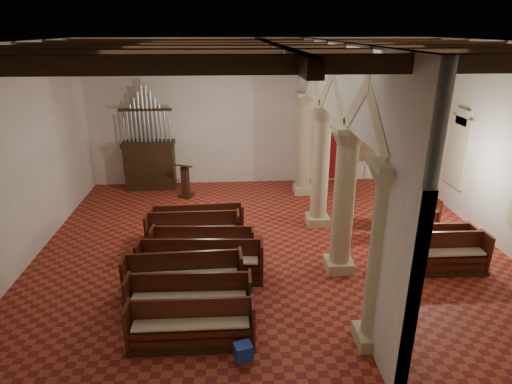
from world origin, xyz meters
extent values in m
plane|color=#9C3822|center=(0.00, 0.00, 0.00)|extent=(14.00, 14.00, 0.00)
plane|color=black|center=(0.00, 0.00, 6.00)|extent=(14.00, 14.00, 0.00)
cube|color=white|center=(0.00, 6.00, 3.00)|extent=(14.00, 0.02, 6.00)
cube|color=white|center=(0.00, -6.00, 3.00)|extent=(14.00, 0.02, 6.00)
cube|color=white|center=(-7.00, 0.00, 3.00)|extent=(0.02, 12.00, 6.00)
cube|color=white|center=(7.00, 0.00, 3.00)|extent=(0.02, 12.00, 6.00)
cube|color=beige|center=(1.80, -4.50, 0.15)|extent=(0.75, 0.75, 0.30)
cylinder|color=beige|center=(1.80, -4.50, 1.95)|extent=(0.56, 0.56, 3.30)
cube|color=beige|center=(1.80, -1.50, 0.15)|extent=(0.75, 0.75, 0.30)
cylinder|color=beige|center=(1.80, -1.50, 1.95)|extent=(0.56, 0.56, 3.30)
cube|color=beige|center=(1.80, 1.50, 0.15)|extent=(0.75, 0.75, 0.30)
cylinder|color=beige|center=(1.80, 1.50, 1.95)|extent=(0.56, 0.56, 3.30)
cube|color=beige|center=(1.80, 4.50, 0.15)|extent=(0.75, 0.75, 0.30)
cylinder|color=beige|center=(1.80, 4.50, 1.95)|extent=(0.56, 0.56, 3.30)
cube|color=white|center=(1.80, 0.00, 5.04)|extent=(0.25, 11.90, 1.93)
cube|color=#377C5C|center=(6.98, 2.50, 2.20)|extent=(0.03, 1.00, 2.20)
cube|color=#377C5C|center=(5.00, 5.98, 2.20)|extent=(1.00, 0.03, 2.20)
cube|color=#2F1F0F|center=(-4.50, 5.50, 0.90)|extent=(2.00, 0.80, 1.80)
cube|color=#2F1F0F|center=(-4.50, 5.50, 1.90)|extent=(2.10, 0.85, 0.20)
cube|color=#3B2713|center=(-2.96, 4.37, 0.06)|extent=(0.67, 0.67, 0.11)
cube|color=#3B2713|center=(-2.96, 4.37, 0.63)|extent=(0.33, 0.33, 1.25)
cube|color=#3B2713|center=(-2.96, 4.28, 1.31)|extent=(0.70, 0.64, 0.22)
cube|color=maroon|center=(3.50, 5.92, 1.15)|extent=(1.60, 0.06, 2.10)
cylinder|color=gold|center=(3.50, 5.90, 2.25)|extent=(1.80, 0.04, 0.04)
cone|color=#2F1F0F|center=(5.03, 4.21, 0.06)|extent=(0.37, 0.37, 0.12)
cylinder|color=gold|center=(5.03, 4.21, 1.22)|extent=(0.04, 0.04, 2.43)
cylinder|color=gold|center=(5.03, 4.21, 2.33)|extent=(0.26, 0.68, 0.03)
cube|color=navy|center=(5.03, 4.19, 1.83)|extent=(0.53, 0.20, 0.86)
cube|color=navy|center=(-1.00, -4.92, 0.27)|extent=(0.41, 0.37, 0.35)
cube|color=navy|center=(-0.89, -2.93, 0.28)|extent=(0.38, 0.32, 0.36)
cube|color=navy|center=(-1.40, 0.23, 0.27)|extent=(0.36, 0.30, 0.33)
cylinder|color=white|center=(-2.46, -3.99, 0.16)|extent=(0.97, 0.18, 0.10)
cylinder|color=white|center=(-2.17, -3.69, 0.16)|extent=(1.03, 0.14, 0.10)
cube|color=#2F1F0F|center=(-2.07, -4.31, 0.05)|extent=(2.69, 0.70, 0.10)
cube|color=#551812|center=(-2.07, -4.36, 0.32)|extent=(2.53, 0.41, 0.44)
cube|color=#551812|center=(-2.07, -4.14, 0.56)|extent=(2.53, 0.08, 0.93)
cube|color=#551812|center=(-3.38, -4.29, 0.56)|extent=(0.07, 0.59, 0.93)
cube|color=#551812|center=(-0.77, -4.29, 0.56)|extent=(0.07, 0.59, 0.93)
cube|color=beige|center=(-2.07, -4.36, 0.56)|extent=(2.43, 0.37, 0.05)
cube|color=#2F1F0F|center=(-2.19, -3.37, 0.05)|extent=(2.88, 0.79, 0.10)
cube|color=#4D2A10|center=(-2.19, -3.42, 0.33)|extent=(2.73, 0.48, 0.46)
cube|color=#4D2A10|center=(-2.19, -3.19, 0.59)|extent=(2.72, 0.14, 0.97)
cube|color=#4D2A10|center=(-3.58, -3.35, 0.59)|extent=(0.09, 0.61, 0.97)
cube|color=#4D2A10|center=(-0.79, -3.35, 0.59)|extent=(0.09, 0.61, 0.97)
cube|color=beige|center=(-2.19, -3.42, 0.59)|extent=(2.62, 0.43, 0.05)
cube|color=#2F1F0F|center=(-2.40, -2.49, 0.05)|extent=(2.96, 0.86, 0.11)
cube|color=#561D12|center=(-2.40, -2.54, 0.35)|extent=(2.80, 0.53, 0.49)
cube|color=#561D12|center=(-2.40, -2.29, 0.62)|extent=(2.79, 0.17, 1.03)
cube|color=#561D12|center=(-3.83, -2.47, 0.62)|extent=(0.10, 0.65, 1.03)
cube|color=#561D12|center=(-0.97, -2.47, 0.62)|extent=(0.10, 0.65, 1.03)
cube|color=beige|center=(-2.40, -2.54, 0.62)|extent=(2.68, 0.48, 0.05)
cube|color=#2F1F0F|center=(-2.02, -1.78, 0.05)|extent=(3.36, 0.95, 0.11)
cube|color=#592C13|center=(-2.02, -1.83, 0.34)|extent=(3.19, 0.63, 0.48)
cube|color=#592C13|center=(-2.02, -1.59, 0.61)|extent=(3.17, 0.28, 1.01)
cube|color=#592C13|center=(-3.65, -1.76, 0.61)|extent=(0.11, 0.64, 1.01)
cube|color=#592C13|center=(-0.39, -1.76, 0.61)|extent=(0.11, 0.64, 1.01)
cube|color=beige|center=(-2.02, -1.83, 0.61)|extent=(3.06, 0.58, 0.05)
cube|color=#2F1F0F|center=(-2.02, -0.64, 0.05)|extent=(3.02, 0.84, 0.09)
cube|color=#4A2310|center=(-2.02, -0.69, 0.30)|extent=(2.85, 0.55, 0.41)
cube|color=#4A2310|center=(-2.02, -0.48, 0.53)|extent=(2.83, 0.25, 0.87)
cube|color=#4A2310|center=(-3.48, -0.62, 0.53)|extent=(0.10, 0.55, 0.87)
cube|color=#4A2310|center=(-0.56, -0.62, 0.53)|extent=(0.10, 0.55, 0.87)
cube|color=beige|center=(-2.02, -0.69, 0.53)|extent=(2.74, 0.51, 0.05)
cube|color=#2F1F0F|center=(-2.36, 0.16, 0.05)|extent=(2.86, 0.73, 0.10)
cube|color=#552A12|center=(-2.36, 0.11, 0.33)|extent=(2.71, 0.42, 0.46)
cube|color=#552A12|center=(-2.36, 0.35, 0.59)|extent=(2.71, 0.08, 0.97)
cube|color=#552A12|center=(-3.75, 0.18, 0.59)|extent=(0.07, 0.62, 0.97)
cube|color=#552A12|center=(-0.97, 0.18, 0.59)|extent=(0.07, 0.62, 0.97)
cube|color=beige|center=(-2.36, 0.11, 0.59)|extent=(2.60, 0.38, 0.05)
cube|color=#2F1F0F|center=(-2.26, 0.89, 0.05)|extent=(2.98, 0.82, 0.10)
cube|color=#502B11|center=(-2.26, 0.84, 0.31)|extent=(2.82, 0.52, 0.44)
cube|color=#502B11|center=(-2.26, 1.06, 0.56)|extent=(2.80, 0.20, 0.92)
cube|color=#502B11|center=(-3.70, 0.91, 0.56)|extent=(0.10, 0.58, 0.92)
cube|color=#502B11|center=(-0.82, 0.91, 0.56)|extent=(0.10, 0.58, 0.92)
cube|color=beige|center=(-2.26, 0.84, 0.56)|extent=(2.71, 0.48, 0.05)
cube|color=#2F1F0F|center=(4.87, -1.77, 0.05)|extent=(1.92, 0.76, 0.11)
cube|color=#4B2510|center=(4.87, -1.82, 0.34)|extent=(1.77, 0.44, 0.48)
cube|color=#4B2510|center=(4.87, -1.58, 0.61)|extent=(1.76, 0.09, 1.01)
cube|color=#4B2510|center=(3.95, -1.75, 0.61)|extent=(0.08, 0.64, 1.01)
cube|color=#4B2510|center=(5.79, -1.75, 0.61)|extent=(0.08, 0.64, 1.01)
cube|color=beige|center=(4.87, -1.82, 0.61)|extent=(1.70, 0.40, 0.05)
cube|color=#2F1F0F|center=(4.74, -1.12, 0.05)|extent=(2.11, 0.78, 0.10)
cube|color=#542612|center=(4.74, -1.17, 0.33)|extent=(1.95, 0.47, 0.46)
cube|color=#542612|center=(4.74, -0.94, 0.58)|extent=(1.93, 0.14, 0.96)
cube|color=#542612|center=(3.73, -1.10, 0.58)|extent=(0.09, 0.61, 0.96)
cube|color=#542612|center=(5.74, -1.10, 0.58)|extent=(0.09, 0.61, 0.96)
cube|color=beige|center=(4.74, -1.17, 0.58)|extent=(1.87, 0.43, 0.05)
cube|color=#2F1F0F|center=(4.42, 0.27, 0.05)|extent=(1.70, 0.65, 0.09)
cube|color=#4F2711|center=(4.42, 0.23, 0.30)|extent=(1.55, 0.37, 0.42)
cube|color=#4F2711|center=(4.42, 0.44, 0.53)|extent=(1.55, 0.07, 0.88)
cube|color=#4F2711|center=(3.61, 0.29, 0.53)|extent=(0.07, 0.55, 0.88)
cube|color=#4F2711|center=(5.24, 0.29, 0.53)|extent=(0.07, 0.55, 0.88)
cube|color=beige|center=(4.42, 0.23, 0.53)|extent=(1.49, 0.34, 0.05)
cube|color=#2F1F0F|center=(4.73, 1.06, 0.05)|extent=(2.13, 0.71, 0.10)
cube|color=#521911|center=(4.73, 1.01, 0.32)|extent=(1.98, 0.41, 0.45)
cube|color=#521911|center=(4.73, 1.24, 0.57)|extent=(1.97, 0.09, 0.94)
cube|color=#521911|center=(3.70, 1.08, 0.57)|extent=(0.07, 0.60, 0.94)
cube|color=#521911|center=(5.76, 1.08, 0.57)|extent=(0.07, 0.60, 0.94)
cube|color=beige|center=(4.73, 1.01, 0.57)|extent=(1.90, 0.37, 0.05)
camera|label=1|loc=(-1.19, -11.77, 6.34)|focal=30.00mm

